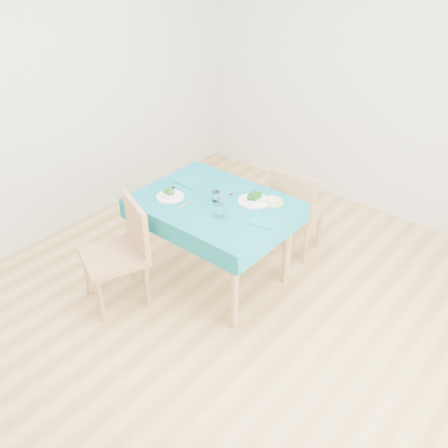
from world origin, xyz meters
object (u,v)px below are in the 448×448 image
Objects in this scene: chair_near at (111,242)px; bowl_far at (254,197)px; table at (214,242)px; chair_far at (299,203)px; bowl_near at (170,194)px; side_plate at (271,202)px.

bowl_far is at bearing 75.09° from chair_near.
table is 0.52m from bowl_far.
chair_far is 4.01× the size of bowl_far.
bowl_near is 0.65m from bowl_far.
table is 0.58m from side_plate.
chair_far is 5.39× the size of side_plate.
table is at bearing 29.29° from bowl_near.
table is at bearing -140.88° from bowl_far.
table is 0.85m from chair_far.
table is 4.78× the size of bowl_far.
table is 6.42× the size of side_plate.
chair_near is 4.59× the size of bowl_far.
chair_far is (0.72, 1.48, -0.07)m from chair_near.
chair_near is 1.25m from side_plate.
bowl_near is (0.12, 0.52, 0.23)m from chair_near.
chair_near is at bearing -103.09° from bowl_near.
chair_far is at bearing 84.88° from bowl_far.
chair_far is 0.59m from side_plate.
bowl_far is at bearing 76.84° from chair_far.
side_plate is (0.06, -0.52, 0.27)m from chair_far.
chair_far is at bearing 86.19° from chair_near.
bowl_near is at bearing -150.71° from table.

